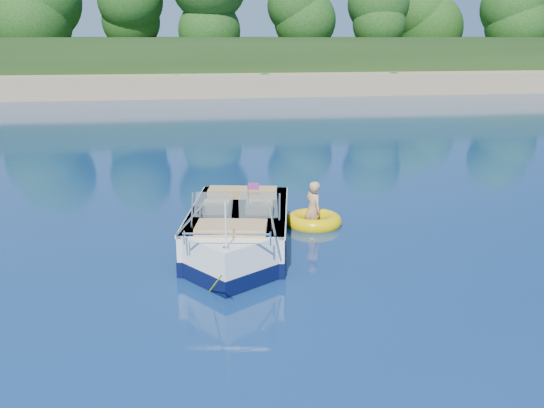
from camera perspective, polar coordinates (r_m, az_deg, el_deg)
The scene contains 6 objects.
ground at distance 8.41m, azimuth -11.98°, elevation -13.80°, with size 160.00×160.00×0.00m, color #091C3F.
shoreline at distance 71.18m, azimuth -9.96°, elevation 12.80°, with size 170.00×59.00×6.00m.
treeline at distance 48.38m, azimuth -10.32°, elevation 17.02°, with size 150.00×7.12×8.19m.
motorboat at distance 11.82m, azimuth -3.25°, elevation -2.89°, with size 2.55×5.26×1.77m.
tow_tube at distance 13.56m, azimuth 3.93°, elevation -1.61°, with size 1.35×1.35×0.33m.
boy at distance 13.52m, azimuth 3.79°, elevation -2.05°, with size 0.49×0.32×1.36m, color tan.
Camera 1 is at (0.51, -7.34, 4.07)m, focal length 40.00 mm.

